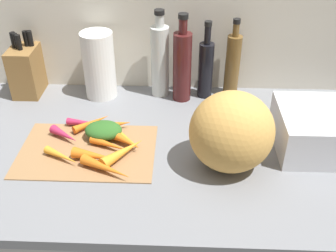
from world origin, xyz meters
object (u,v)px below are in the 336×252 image
knife_block (27,69)px  bottle_3 (233,64)px  carrot_8 (92,123)px  paper_towel_roll (99,65)px  carrot_6 (114,124)px  bottle_1 (182,65)px  carrot_0 (65,134)px  carrot_9 (127,139)px  carrot_4 (124,140)px  bottle_2 (206,68)px  cutting_board (87,150)px  winter_squash (232,132)px  carrot_7 (123,152)px  dish_rack (323,129)px  carrot_5 (90,124)px  carrot_10 (106,168)px  carrot_2 (62,156)px  carrot_3 (96,156)px  bottle_0 (160,60)px  carrot_1 (110,145)px

knife_block → bottle_3: bearing=0.9°
carrot_8 → bottle_3: bearing=27.6°
paper_towel_roll → carrot_6: bearing=-70.3°
knife_block → bottle_3: size_ratio=0.81×
bottle_1 → carrot_8: bearing=-144.8°
carrot_0 → carrot_9: size_ratio=0.95×
carrot_4 → bottle_2: 42.86cm
cutting_board → winter_squash: (42.46, -4.91, 11.44)cm
carrot_7 → carrot_0: bearing=156.1°
knife_block → carrot_6: bearing=-35.1°
winter_squash → carrot_0: bearing=168.3°
dish_rack → carrot_5: bearing=174.8°
winter_squash → cutting_board: bearing=173.4°
carrot_10 → bottle_1: bearing=64.7°
carrot_2 → carrot_8: size_ratio=0.91×
cutting_board → dish_rack: (71.62, 5.59, 5.93)cm
carrot_3 → winter_squash: bearing=0.6°
carrot_2 → paper_towel_roll: 41.35cm
paper_towel_roll → dish_rack: bearing=-21.7°
carrot_8 → bottle_1: bottle_1 is taller
carrot_4 → dish_rack: 60.69cm
carrot_2 → carrot_4: (17.50, 7.93, 0.51)cm
carrot_10 → carrot_8: bearing=110.5°
carrot_0 → carrot_7: size_ratio=0.70×
carrot_6 → bottle_0: (13.58, 25.28, 11.48)cm
carrot_5 → bottle_1: (29.91, 21.19, 11.58)cm
carrot_8 → carrot_9: same height
carrot_1 → paper_towel_roll: size_ratio=0.54×
carrot_3 → carrot_4: bearing=47.9°
carrot_10 → carrot_2: bearing=159.3°
carrot_5 → knife_block: bearing=138.7°
carrot_7 → bottle_0: bottle_0 is taller
carrot_3 → carrot_7: bearing=16.1°
winter_squash → paper_towel_roll: bearing=138.1°
carrot_5 → bottle_2: bearing=31.6°
carrot_7 → paper_towel_roll: paper_towel_roll is taller
carrot_7 → bottle_3: bottle_3 is taller
cutting_board → carrot_4: 11.66cm
carrot_0 → carrot_8: size_ratio=0.81×
cutting_board → bottle_1: (28.40, 33.41, 13.12)cm
carrot_2 → carrot_4: size_ratio=0.97×
carrot_0 → carrot_4: (19.28, -2.80, 0.24)cm
bottle_0 → bottle_1: (8.06, -3.16, -0.43)cm
winter_squash → bottle_3: size_ratio=0.81×
knife_block → paper_towel_roll: size_ratio=0.96×
carrot_3 → bottle_3: bearing=45.0°
carrot_2 → bottle_1: bottle_1 is taller
knife_block → carrot_2: bearing=-61.4°
carrot_7 → winter_squash: winter_squash is taller
carrot_0 → carrot_1: 15.73cm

